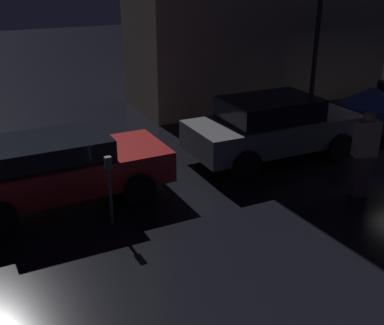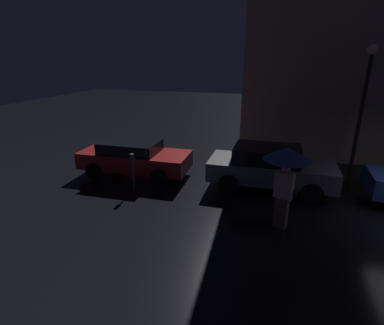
% 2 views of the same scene
% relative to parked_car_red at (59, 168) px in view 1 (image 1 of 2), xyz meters
% --- Properties ---
extents(parked_car_red, '(4.22, 1.88, 1.35)m').
position_rel_parked_car_red_xyz_m(parked_car_red, '(0.00, 0.00, 0.00)').
color(parked_car_red, maroon).
rests_on(parked_car_red, ground).
extents(parked_car_grey, '(4.24, 1.93, 1.51)m').
position_rel_parked_car_red_xyz_m(parked_car_grey, '(5.08, 0.09, 0.07)').
color(parked_car_grey, slate).
rests_on(parked_car_grey, ground).
extents(pedestrian_with_umbrella, '(1.20, 1.20, 2.26)m').
position_rel_parked_car_red_xyz_m(pedestrian_with_umbrella, '(5.50, -2.42, 1.09)').
color(pedestrian_with_umbrella, '#66564C').
rests_on(pedestrian_with_umbrella, ground).
extents(parking_meter, '(0.12, 0.10, 1.32)m').
position_rel_parked_car_red_xyz_m(parking_meter, '(0.61, -1.32, 0.09)').
color(parking_meter, '#4C5154').
rests_on(parking_meter, ground).
extents(street_lamp_near, '(0.37, 0.37, 4.81)m').
position_rel_parked_car_red_xyz_m(street_lamp_near, '(8.15, 2.42, 2.36)').
color(street_lamp_near, black).
rests_on(street_lamp_near, ground).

